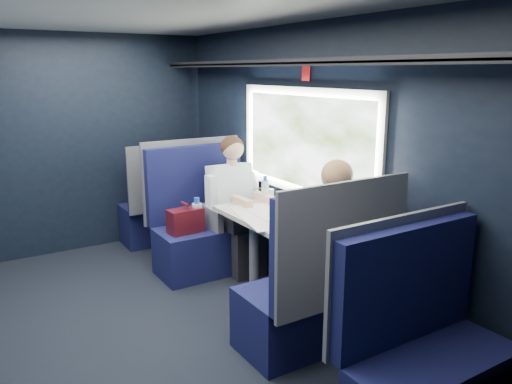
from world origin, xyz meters
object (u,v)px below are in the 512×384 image
seat_bay_near (204,227)px  bottle_small (265,190)px  table (269,223)px  laptop (303,200)px  seat_row_back (424,358)px  seat_bay_far (317,294)px  woman (330,238)px  man (235,198)px  cup (270,194)px  seat_row_front (169,207)px

seat_bay_near → bottle_small: seat_bay_near is taller
table → laptop: 0.39m
table → seat_row_back: (-0.18, -1.80, -0.25)m
seat_bay_far → woman: woman is taller
woman → seat_bay_far: bearing=-146.2°
man → cup: 0.35m
seat_bay_far → seat_row_front: seat_bay_far is taller
seat_row_back → woman: size_ratio=0.88×
table → seat_bay_far: 0.93m
seat_row_front → woman: size_ratio=0.88×
seat_bay_near → seat_row_back: (0.01, -2.67, -0.01)m
seat_bay_far → seat_row_back: bearing=-90.0°
seat_row_front → woman: bearing=-84.3°
table → bottle_small: (0.21, 0.39, 0.18)m
man → cup: (0.23, -0.26, 0.07)m
laptop → seat_row_back: bearing=-106.7°
seat_bay_near → seat_bay_far: bearing=-89.7°
laptop → seat_bay_near: bearing=122.3°
table → woman: bearing=-84.5°
table → seat_row_front: 1.82m
laptop → table: bearing=-179.8°
seat_row_back → man: man is taller
bottle_small → woman: bearing=-97.3°
seat_bay_far → man: size_ratio=0.95×
seat_bay_near → bottle_small: size_ratio=5.35×
cup → seat_bay_near: bearing=138.8°
table → seat_bay_far: bearing=-101.8°
seat_bay_far → laptop: size_ratio=3.33×
seat_row_front → man: size_ratio=0.88×
woman → cup: 1.17m
seat_row_back → bottle_small: seat_row_back is taller
seat_row_front → cup: seat_row_front is taller
cup → seat_row_back: bearing=-102.1°
woman → table: bearing=95.5°
man → laptop: (0.29, -0.70, 0.09)m
woman → cup: woman is taller
table → laptop: bearing=0.2°
seat_bay_near → seat_row_front: bearing=89.4°
table → laptop: (0.36, 0.00, 0.15)m
seat_bay_far → laptop: 1.10m
seat_row_front → seat_row_back: (0.00, -3.59, 0.00)m
man → woman: bearing=-90.0°
table → seat_row_back: 1.82m
seat_bay_near → seat_row_back: 2.67m
table → man: (0.07, 0.70, 0.06)m
table → seat_bay_near: seat_bay_near is taller
seat_row_back → bottle_small: 2.26m
seat_bay_far → laptop: seat_bay_far is taller
seat_bay_far → woman: size_ratio=0.95×
woman → laptop: 0.77m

